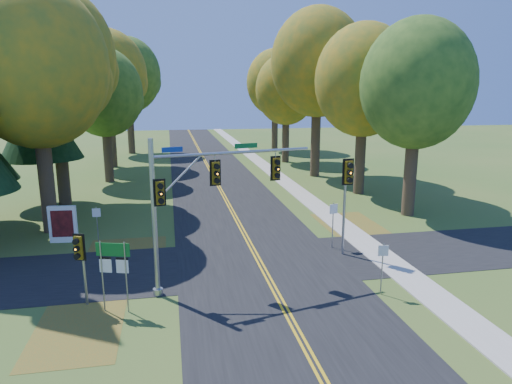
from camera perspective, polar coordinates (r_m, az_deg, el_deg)
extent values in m
plane|color=#34591F|center=(20.67, 1.55, -10.76)|extent=(160.00, 160.00, 0.00)
cube|color=black|center=(20.67, 1.55, -10.74)|extent=(8.00, 160.00, 0.02)
cube|color=black|center=(22.48, 0.45, -8.76)|extent=(60.00, 6.00, 0.02)
cube|color=gold|center=(20.64, 1.27, -10.72)|extent=(0.10, 160.00, 0.01)
cube|color=gold|center=(20.68, 1.82, -10.68)|extent=(0.10, 160.00, 0.01)
cube|color=#9E998E|center=(22.72, 17.21, -9.06)|extent=(1.60, 160.00, 0.06)
cube|color=brown|center=(24.09, -16.02, -7.79)|extent=(4.00, 6.00, 0.00)
cube|color=brown|center=(28.07, 12.60, -4.69)|extent=(3.50, 8.00, 0.00)
cube|color=brown|center=(17.89, -21.29, -15.58)|extent=(3.00, 5.00, 0.00)
cylinder|color=#38281C|center=(29.13, -24.77, 1.90)|extent=(0.86, 0.86, 6.75)
ellipsoid|color=#B07E17|center=(28.76, -25.93, 14.07)|extent=(8.00, 8.00, 9.20)
sphere|color=#B07E17|center=(29.55, -22.11, 12.77)|extent=(4.80, 4.80, 4.80)
sphere|color=#B07E17|center=(28.42, -29.33, 15.39)|extent=(4.40, 4.40, 4.40)
cylinder|color=#38281C|center=(31.80, 18.75, 2.59)|extent=(0.83, 0.83, 6.08)
ellipsoid|color=#577D26|center=(31.39, 19.48, 12.62)|extent=(7.20, 7.20, 8.28)
sphere|color=#577D26|center=(33.05, 20.64, 11.25)|extent=(4.32, 4.32, 4.32)
sphere|color=#577D26|center=(30.16, 18.15, 14.12)|extent=(3.96, 3.96, 3.96)
cylinder|color=#38281C|center=(35.86, -23.19, 4.39)|extent=(0.89, 0.89, 7.42)
ellipsoid|color=#B07E17|center=(35.65, -24.16, 15.14)|extent=(8.60, 8.60, 9.89)
sphere|color=#B07E17|center=(36.54, -20.87, 13.96)|extent=(5.16, 5.16, 5.16)
sphere|color=#B07E17|center=(35.24, -27.08, 16.32)|extent=(4.73, 4.73, 4.73)
cylinder|color=#38281C|center=(37.53, 12.89, 4.55)|extent=(0.84, 0.84, 6.30)
ellipsoid|color=#B07E17|center=(37.20, 13.34, 13.44)|extent=(7.60, 7.60, 8.74)
sphere|color=#B07E17|center=(38.86, 14.68, 12.20)|extent=(4.56, 4.56, 4.56)
sphere|color=#B07E17|center=(36.00, 11.91, 14.76)|extent=(4.18, 4.18, 4.18)
cylinder|color=#38281C|center=(43.62, -18.04, 4.89)|extent=(0.81, 0.81, 5.62)
ellipsoid|color=#577D26|center=(43.28, -18.51, 11.71)|extent=(6.80, 6.80, 7.82)
sphere|color=#577D26|center=(44.16, -16.50, 10.96)|extent=(4.08, 4.08, 4.08)
sphere|color=#577D26|center=(42.78, -20.31, 12.49)|extent=(3.74, 3.74, 3.74)
cylinder|color=#38281C|center=(44.58, 7.46, 6.86)|extent=(0.90, 0.90, 7.65)
ellipsoid|color=#B07E17|center=(44.44, 7.72, 15.75)|extent=(8.80, 8.80, 10.12)
sphere|color=#B07E17|center=(46.22, 9.30, 14.48)|extent=(5.28, 5.28, 5.28)
sphere|color=#B07E17|center=(43.20, 6.12, 17.06)|extent=(4.84, 4.84, 4.84)
cylinder|color=#38281C|center=(52.20, -17.61, 6.83)|extent=(0.87, 0.87, 6.98)
ellipsoid|color=#B07E17|center=(52.02, -18.08, 13.81)|extent=(8.20, 8.20, 9.43)
sphere|color=#B07E17|center=(53.06, -16.06, 13.01)|extent=(4.92, 4.92, 4.92)
sphere|color=#B07E17|center=(51.43, -19.90, 14.62)|extent=(4.51, 4.51, 4.51)
cylinder|color=#38281C|center=(53.29, 3.72, 6.89)|extent=(0.82, 0.82, 5.85)
ellipsoid|color=#B07E17|center=(53.03, 3.80, 12.68)|extent=(7.00, 7.00, 8.05)
sphere|color=#B07E17|center=(54.41, 4.97, 11.92)|extent=(4.20, 4.20, 4.20)
sphere|color=#B07E17|center=(52.06, 2.67, 13.46)|extent=(3.85, 3.85, 3.85)
cylinder|color=#38281C|center=(62.89, -15.41, 7.96)|extent=(0.88, 0.88, 7.20)
ellipsoid|color=#577D26|center=(62.76, -15.76, 13.91)|extent=(8.40, 8.40, 9.66)
sphere|color=#577D26|center=(63.88, -14.08, 13.22)|extent=(5.04, 5.04, 5.04)
sphere|color=#577D26|center=(62.08, -17.27, 14.62)|extent=(4.62, 4.62, 4.62)
cylinder|color=#38281C|center=(63.90, 2.36, 8.15)|extent=(0.85, 0.85, 6.53)
ellipsoid|color=#B07E17|center=(63.71, 2.41, 13.53)|extent=(7.80, 7.80, 8.97)
sphere|color=#B07E17|center=(65.21, 3.53, 12.81)|extent=(4.68, 4.68, 4.68)
sphere|color=#B07E17|center=(62.67, 1.33, 14.27)|extent=(4.29, 4.29, 4.29)
cylinder|color=#38281C|center=(36.25, -24.84, 1.11)|extent=(0.50, 0.50, 3.42)
cone|color=black|center=(35.72, -25.50, 8.10)|extent=(5.60, 5.60, 5.45)
cone|color=black|center=(35.71, -26.10, 14.32)|extent=(4.57, 4.57, 5.45)
cone|color=black|center=(36.12, -26.73, 20.47)|extent=(3.55, 3.55, 5.45)
cylinder|color=#96999E|center=(18.46, -12.59, -3.39)|extent=(0.20, 0.20, 6.42)
cylinder|color=#96999E|center=(19.52, -12.15, -12.09)|extent=(0.40, 0.40, 0.28)
cylinder|color=#96999E|center=(18.90, -2.67, 4.95)|extent=(6.72, 1.70, 0.13)
cylinder|color=#96999E|center=(18.32, -9.73, 1.63)|extent=(2.04, 0.56, 1.90)
cylinder|color=#96999E|center=(18.63, -5.16, 4.29)|extent=(0.04, 0.04, 0.33)
cube|color=#72590C|center=(18.73, -5.12, 2.40)|extent=(0.37, 0.34, 0.92)
cube|color=black|center=(18.73, -5.12, 2.40)|extent=(0.47, 0.14, 1.08)
sphere|color=orange|center=(18.53, -4.91, 2.30)|extent=(0.17, 0.17, 0.17)
cylinder|color=black|center=(18.48, -4.93, 3.19)|extent=(0.25, 0.19, 0.22)
cylinder|color=black|center=(18.53, -4.91, 2.30)|extent=(0.25, 0.19, 0.22)
cylinder|color=black|center=(18.59, -4.89, 1.41)|extent=(0.25, 0.19, 0.22)
cylinder|color=#96999E|center=(19.68, 2.46, 4.77)|extent=(0.04, 0.04, 0.33)
cube|color=#72590C|center=(19.78, 2.44, 2.98)|extent=(0.37, 0.34, 0.92)
cube|color=black|center=(19.78, 2.44, 2.98)|extent=(0.47, 0.14, 1.08)
sphere|color=orange|center=(19.59, 2.71, 2.89)|extent=(0.17, 0.17, 0.17)
cylinder|color=black|center=(19.54, 2.72, 3.74)|extent=(0.25, 0.19, 0.22)
cylinder|color=black|center=(19.59, 2.71, 2.89)|extent=(0.25, 0.19, 0.22)
cylinder|color=black|center=(19.64, 2.71, 2.04)|extent=(0.25, 0.19, 0.22)
cube|color=#72590C|center=(18.11, -11.96, -0.07)|extent=(0.37, 0.34, 0.92)
cube|color=black|center=(18.11, -11.96, -0.07)|extent=(0.47, 0.14, 1.08)
sphere|color=orange|center=(17.90, -11.81, -0.21)|extent=(0.17, 0.17, 0.17)
cylinder|color=black|center=(17.84, -11.85, 0.71)|extent=(0.25, 0.19, 0.22)
cylinder|color=black|center=(17.90, -11.81, -0.21)|extent=(0.25, 0.19, 0.22)
cylinder|color=black|center=(17.97, -11.77, -1.12)|extent=(0.25, 0.19, 0.22)
cube|color=navy|center=(18.09, -10.43, 5.23)|extent=(0.81, 0.22, 0.20)
cube|color=#0C5926|center=(19.06, -1.25, 5.80)|extent=(0.99, 0.27, 0.20)
cylinder|color=#95979D|center=(23.24, 10.97, -1.99)|extent=(0.13, 0.13, 4.87)
cube|color=#72590C|center=(22.62, 11.41, 2.48)|extent=(0.39, 0.35, 1.11)
cube|color=black|center=(22.62, 11.41, 2.48)|extent=(0.58, 0.05, 1.31)
sphere|color=orange|center=(22.39, 11.68, 2.37)|extent=(0.20, 0.20, 0.20)
cylinder|color=black|center=(22.34, 11.72, 3.26)|extent=(0.27, 0.19, 0.27)
cylinder|color=black|center=(22.39, 11.68, 2.37)|extent=(0.27, 0.19, 0.27)
cylinder|color=black|center=(22.46, 11.64, 1.48)|extent=(0.27, 0.19, 0.27)
cylinder|color=gray|center=(18.99, -20.66, -9.09)|extent=(0.11, 0.11, 2.88)
cube|color=#72590C|center=(18.50, -21.21, -6.45)|extent=(0.38, 0.36, 0.90)
cube|color=black|center=(18.50, -21.21, -6.45)|extent=(0.45, 0.19, 1.06)
sphere|color=orange|center=(18.34, -21.53, -6.65)|extent=(0.16, 0.16, 0.16)
cylinder|color=black|center=(18.25, -21.61, -5.79)|extent=(0.25, 0.21, 0.22)
cylinder|color=black|center=(18.34, -21.53, -6.65)|extent=(0.25, 0.21, 0.22)
cylinder|color=black|center=(18.43, -21.46, -7.49)|extent=(0.25, 0.21, 0.22)
cylinder|color=gray|center=(18.27, -18.64, -9.97)|extent=(0.06, 0.06, 2.78)
cylinder|color=gray|center=(17.92, -15.90, -10.24)|extent=(0.06, 0.06, 2.78)
cube|color=#0D5E1E|center=(17.74, -17.47, -6.89)|extent=(1.25, 0.41, 0.51)
cube|color=silver|center=(17.74, -17.47, -6.89)|extent=(1.07, 0.33, 0.07)
cube|color=silver|center=(18.09, -18.29, -8.76)|extent=(0.45, 0.17, 0.51)
cube|color=black|center=(17.98, -18.36, -7.85)|extent=(0.44, 0.14, 0.09)
cube|color=silver|center=(17.84, -16.37, -8.93)|extent=(0.45, 0.17, 0.51)
cube|color=black|center=(17.73, -16.43, -8.01)|extent=(0.44, 0.14, 0.09)
cube|color=white|center=(27.17, -22.99, -3.72)|extent=(1.50, 0.34, 2.06)
cube|color=maroon|center=(27.05, -23.07, -3.68)|extent=(1.14, 0.13, 1.49)
cube|color=white|center=(27.58, -23.97, -5.44)|extent=(0.10, 0.10, 0.34)
cube|color=white|center=(27.24, -21.68, -5.46)|extent=(0.10, 0.10, 0.34)
cylinder|color=gray|center=(24.41, 9.57, -4.14)|extent=(0.06, 0.06, 2.49)
cube|color=white|center=(24.15, 9.68, -2.09)|extent=(0.47, 0.15, 0.51)
cylinder|color=gray|center=(19.47, 15.47, -9.26)|extent=(0.05, 0.05, 2.20)
cube|color=silver|center=(19.18, 15.63, -7.07)|extent=(0.42, 0.10, 0.45)
cylinder|color=gray|center=(25.57, -19.19, -4.20)|extent=(0.05, 0.05, 2.24)
cube|color=silver|center=(25.33, -19.33, -2.45)|extent=(0.43, 0.04, 0.46)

